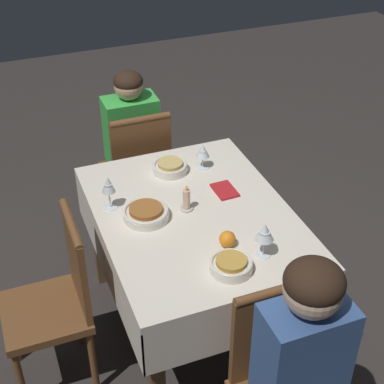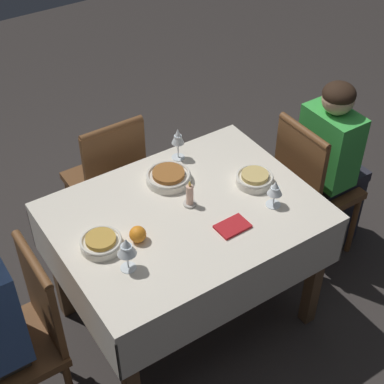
% 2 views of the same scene
% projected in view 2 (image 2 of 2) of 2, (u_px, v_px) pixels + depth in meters
% --- Properties ---
extents(ground_plane, '(8.00, 8.00, 0.00)m').
position_uv_depth(ground_plane, '(186.00, 314.00, 3.05)').
color(ground_plane, '#332D2B').
extents(dining_table, '(1.15, 0.86, 0.73)m').
position_uv_depth(dining_table, '(185.00, 228.00, 2.65)').
color(dining_table, silver).
rests_on(dining_table, ground_plane).
extents(chair_east, '(0.37, 0.37, 0.88)m').
position_uv_depth(chair_east, '(24.00, 334.00, 2.37)').
color(chair_east, brown).
rests_on(chair_east, ground_plane).
extents(chair_west, '(0.37, 0.37, 0.88)m').
position_uv_depth(chair_west, '(310.00, 184.00, 3.09)').
color(chair_west, brown).
rests_on(chair_west, ground_plane).
extents(chair_south, '(0.37, 0.37, 0.88)m').
position_uv_depth(chair_south, '(109.00, 178.00, 3.13)').
color(chair_south, brown).
rests_on(chair_south, ground_plane).
extents(person_child_green, '(0.33, 0.30, 1.06)m').
position_uv_depth(person_child_green, '(334.00, 161.00, 3.09)').
color(person_child_green, '#282833').
rests_on(person_child_green, ground_plane).
extents(bowl_east, '(0.17, 0.17, 0.06)m').
position_uv_depth(bowl_east, '(101.00, 242.00, 2.39)').
color(bowl_east, silver).
rests_on(bowl_east, dining_table).
extents(wine_glass_east, '(0.08, 0.08, 0.16)m').
position_uv_depth(wine_glass_east, '(126.00, 247.00, 2.25)').
color(wine_glass_east, white).
rests_on(wine_glass_east, dining_table).
extents(bowl_west, '(0.17, 0.17, 0.06)m').
position_uv_depth(bowl_west, '(255.00, 178.00, 2.70)').
color(bowl_west, silver).
rests_on(bowl_west, dining_table).
extents(wine_glass_west, '(0.07, 0.07, 0.13)m').
position_uv_depth(wine_glass_west, '(275.00, 189.00, 2.55)').
color(wine_glass_west, white).
rests_on(wine_glass_west, dining_table).
extents(bowl_south, '(0.21, 0.21, 0.06)m').
position_uv_depth(bowl_south, '(169.00, 177.00, 2.71)').
color(bowl_south, silver).
rests_on(bowl_south, dining_table).
extents(wine_glass_south, '(0.07, 0.07, 0.17)m').
position_uv_depth(wine_glass_south, '(178.00, 137.00, 2.79)').
color(wine_glass_south, white).
rests_on(wine_glass_south, dining_table).
extents(candle_centerpiece, '(0.06, 0.06, 0.13)m').
position_uv_depth(candle_centerpiece, '(190.00, 197.00, 2.58)').
color(candle_centerpiece, beige).
rests_on(candle_centerpiece, dining_table).
extents(orange_fruit, '(0.07, 0.07, 0.07)m').
position_uv_depth(orange_fruit, '(138.00, 234.00, 2.41)').
color(orange_fruit, orange).
rests_on(orange_fruit, dining_table).
extents(napkin_red_folded, '(0.14, 0.10, 0.01)m').
position_uv_depth(napkin_red_folded, '(233.00, 226.00, 2.49)').
color(napkin_red_folded, red).
rests_on(napkin_red_folded, dining_table).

